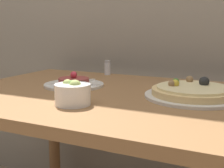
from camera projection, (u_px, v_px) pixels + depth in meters
dining_table at (112, 119)px, 1.15m from camera, size 1.18×0.82×0.73m
pizza_plate at (193, 92)px, 1.05m from camera, size 0.33×0.33×0.07m
tartare_plate at (74, 83)px, 1.25m from camera, size 0.24×0.24×0.06m
small_bowl at (73, 93)px, 0.95m from camera, size 0.11×0.11×0.08m
salt_shaker at (107, 68)px, 1.54m from camera, size 0.03×0.03×0.07m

